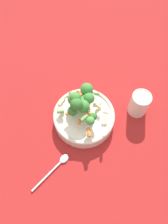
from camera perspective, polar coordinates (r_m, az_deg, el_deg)
ground_plane at (r=0.83m, az=0.00°, el=-2.09°), size 3.00×3.00×0.00m
bowl at (r=0.81m, az=0.00°, el=-1.31°), size 0.23×0.23×0.05m
pasta_salad at (r=0.76m, az=-0.76°, el=2.59°), size 0.20×0.17×0.09m
cup at (r=0.83m, az=14.24°, el=2.17°), size 0.07×0.07×0.10m
spoon at (r=0.78m, az=-7.02°, el=-13.75°), size 0.08×0.16×0.01m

